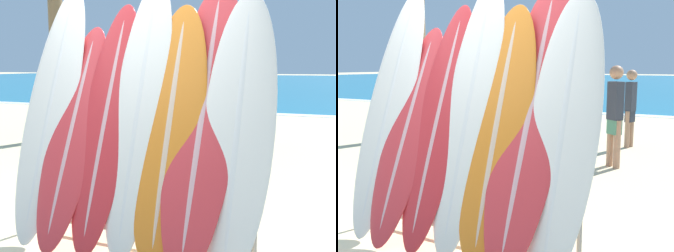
% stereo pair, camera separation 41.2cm
% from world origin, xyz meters
% --- Properties ---
extents(ocean_water, '(120.00, 60.00, 0.01)m').
position_xyz_m(ocean_water, '(0.00, 40.20, 0.00)').
color(ocean_water, teal).
rests_on(ocean_water, ground_plane).
extents(surfboard_rack, '(2.15, 0.04, 0.95)m').
position_xyz_m(surfboard_rack, '(0.30, 0.46, 0.51)').
color(surfboard_rack, gray).
rests_on(surfboard_rack, ground_plane).
extents(surfboard_slot_0, '(0.54, 1.02, 2.40)m').
position_xyz_m(surfboard_slot_0, '(-0.61, 0.54, 1.20)').
color(surfboard_slot_0, silver).
rests_on(surfboard_slot_0, ground_plane).
extents(surfboard_slot_1, '(0.52, 1.02, 2.00)m').
position_xyz_m(surfboard_slot_1, '(-0.32, 0.46, 1.00)').
color(surfboard_slot_1, red).
rests_on(surfboard_slot_1, ground_plane).
extents(surfboard_slot_2, '(0.50, 1.00, 2.20)m').
position_xyz_m(surfboard_slot_2, '(0.01, 0.50, 1.10)').
color(surfboard_slot_2, red).
rests_on(surfboard_slot_2, ground_plane).
extents(surfboard_slot_3, '(0.51, 0.98, 2.42)m').
position_xyz_m(surfboard_slot_3, '(0.32, 0.53, 1.21)').
color(surfboard_slot_3, silver).
rests_on(surfboard_slot_3, ground_plane).
extents(surfboard_slot_4, '(0.59, 0.91, 2.15)m').
position_xyz_m(surfboard_slot_4, '(0.63, 0.48, 1.08)').
color(surfboard_slot_4, orange).
rests_on(surfboard_slot_4, ground_plane).
extents(surfboard_slot_5, '(0.60, 1.20, 2.37)m').
position_xyz_m(surfboard_slot_5, '(0.89, 0.55, 1.19)').
color(surfboard_slot_5, red).
rests_on(surfboard_slot_5, ground_plane).
extents(surfboard_slot_6, '(0.58, 0.89, 2.23)m').
position_xyz_m(surfboard_slot_6, '(1.19, 0.50, 1.11)').
color(surfboard_slot_6, silver).
rests_on(surfboard_slot_6, ground_plane).
extents(person_near_water, '(0.20, 0.25, 1.53)m').
position_xyz_m(person_near_water, '(0.84, 5.57, 0.83)').
color(person_near_water, '#A87A5B').
rests_on(person_near_water, ground_plane).
extents(person_mid_beach, '(0.27, 0.26, 1.61)m').
position_xyz_m(person_mid_beach, '(0.89, 3.85, 0.88)').
color(person_mid_beach, '#A87A5B').
rests_on(person_mid_beach, ground_plane).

